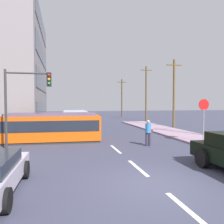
{
  "coord_description": "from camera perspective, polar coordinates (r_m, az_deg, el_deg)",
  "views": [
    {
      "loc": [
        -3.15,
        -7.1,
        2.76
      ],
      "look_at": [
        0.35,
        8.52,
        2.12
      ],
      "focal_mm": 36.54,
      "sensor_mm": 36.0,
      "label": 1
    }
  ],
  "objects": [
    {
      "name": "stop_sign",
      "position": [
        16.69,
        21.98,
        0.18
      ],
      "size": [
        0.76,
        0.07,
        2.88
      ],
      "color": "gray",
      "rests_on": "sidewalk_curb_right"
    },
    {
      "name": "utility_pole_far",
      "position": [
        35.42,
        8.53,
        4.86
      ],
      "size": [
        1.8,
        0.24,
        8.37
      ],
      "color": "brown",
      "rests_on": "ground"
    },
    {
      "name": "ground_plane",
      "position": [
        17.61,
        -2.16,
        -6.73
      ],
      "size": [
        120.0,
        120.0,
        0.0
      ],
      "primitive_type": "plane",
      "color": "#3C3E52"
    },
    {
      "name": "traffic_light_mast",
      "position": [
        14.58,
        -20.96,
        4.36
      ],
      "size": [
        2.69,
        0.33,
        4.73
      ],
      "color": "#333333",
      "rests_on": "ground"
    },
    {
      "name": "lane_stripe_2",
      "position": [
        13.75,
        0.9,
        -9.26
      ],
      "size": [
        0.16,
        2.4,
        0.01
      ],
      "primitive_type": "cube",
      "color": "silver",
      "rests_on": "ground"
    },
    {
      "name": "city_bus",
      "position": [
        26.46,
        -9.27,
        -1.42
      ],
      "size": [
        2.65,
        5.52,
        1.85
      ],
      "color": "#ADB5C3",
      "rests_on": "ground"
    },
    {
      "name": "sidewalk_curb_right",
      "position": [
        16.67,
        24.47,
        -7.2
      ],
      "size": [
        3.2,
        36.0,
        0.14
      ],
      "primitive_type": "cube",
      "color": "#9F8399",
      "rests_on": "ground"
    },
    {
      "name": "pedestrian_crossing",
      "position": [
        14.81,
        9.06,
        -4.78
      ],
      "size": [
        0.5,
        0.36,
        1.67
      ],
      "color": "#322C3F",
      "rests_on": "ground"
    },
    {
      "name": "lane_stripe_4",
      "position": [
        29.05,
        -6.34,
        -3.17
      ],
      "size": [
        0.16,
        2.4,
        0.01
      ],
      "primitive_type": "cube",
      "color": "silver",
      "rests_on": "ground"
    },
    {
      "name": "streetcar_tram",
      "position": [
        16.84,
        -14.8,
        -3.59
      ],
      "size": [
        6.86,
        2.79,
        2.04
      ],
      "color": "#DE510D",
      "rests_on": "ground"
    },
    {
      "name": "lane_stripe_1",
      "position": [
        10.02,
        6.41,
        -13.68
      ],
      "size": [
        0.16,
        2.4,
        0.01
      ],
      "primitive_type": "cube",
      "color": "silver",
      "rests_on": "ground"
    },
    {
      "name": "lane_stripe_0",
      "position": [
        6.6,
        18.75,
        -22.5
      ],
      "size": [
        0.16,
        2.4,
        0.01
      ],
      "primitive_type": "cube",
      "color": "silver",
      "rests_on": "ground"
    },
    {
      "name": "utility_pole_mid",
      "position": [
        26.48,
        15.23,
        4.82
      ],
      "size": [
        1.8,
        0.24,
        7.58
      ],
      "color": "brown",
      "rests_on": "ground"
    },
    {
      "name": "lane_stripe_3",
      "position": [
        23.13,
        -4.71,
        -4.56
      ],
      "size": [
        0.16,
        2.4,
        0.01
      ],
      "primitive_type": "cube",
      "color": "silver",
      "rests_on": "ground"
    },
    {
      "name": "utility_pole_distant",
      "position": [
        45.36,
        2.46,
        3.74
      ],
      "size": [
        1.8,
        0.24,
        7.48
      ],
      "color": "#4E3B24",
      "rests_on": "ground"
    }
  ]
}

